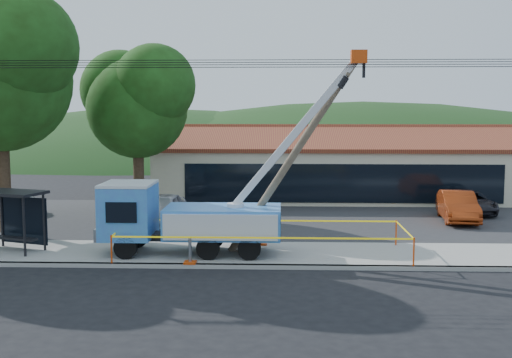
{
  "coord_description": "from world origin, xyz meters",
  "views": [
    {
      "loc": [
        0.45,
        -20.24,
        5.73
      ],
      "look_at": [
        -0.52,
        5.0,
        2.89
      ],
      "focal_mm": 45.0,
      "sensor_mm": 36.0,
      "label": 1
    }
  ],
  "objects": [
    {
      "name": "ground",
      "position": [
        0.0,
        0.0,
        0.0
      ],
      "size": [
        120.0,
        120.0,
        0.0
      ],
      "primitive_type": "plane",
      "color": "black",
      "rests_on": "ground"
    },
    {
      "name": "car_silver",
      "position": [
        -5.22,
        10.07,
        0.0
      ],
      "size": [
        2.08,
        4.47,
        1.48
      ],
      "primitive_type": "imported",
      "rotation": [
        0.0,
        0.0,
        -0.08
      ],
      "color": "#AEAFB6",
      "rests_on": "ground"
    },
    {
      "name": "strip_mall",
      "position": [
        4.0,
        19.98,
        1.88
      ],
      "size": [
        22.5,
        8.53,
        4.67
      ],
      "color": "beige",
      "rests_on": "ground"
    },
    {
      "name": "hill_west",
      "position": [
        -15.0,
        55.0,
        0.0
      ],
      "size": [
        78.4,
        56.0,
        28.0
      ],
      "primitive_type": "ellipsoid",
      "color": "#1A3B15",
      "rests_on": "ground"
    },
    {
      "name": "tree_lot",
      "position": [
        -7.0,
        13.0,
        6.21
      ],
      "size": [
        6.3,
        5.6,
        8.94
      ],
      "color": "#332316",
      "rests_on": "ground"
    },
    {
      "name": "sidewalk",
      "position": [
        0.0,
        4.0,
        0.07
      ],
      "size": [
        60.0,
        4.0,
        0.15
      ],
      "primitive_type": "cube",
      "color": "gray",
      "rests_on": "ground"
    },
    {
      "name": "utility_truck",
      "position": [
        -3.14,
        3.8,
        1.6
      ],
      "size": [
        10.01,
        3.67,
        7.66
      ],
      "color": "black",
      "rests_on": "ground"
    },
    {
      "name": "caution_tape",
      "position": [
        -0.22,
        3.81,
        0.91
      ],
      "size": [
        10.81,
        3.54,
        1.02
      ],
      "color": "#D6400B",
      "rests_on": "ground"
    },
    {
      "name": "car_red",
      "position": [
        9.27,
        11.58,
        0.0
      ],
      "size": [
        1.99,
        4.6,
        1.47
      ],
      "primitive_type": "imported",
      "rotation": [
        0.0,
        0.0,
        -0.1
      ],
      "color": "#97310F",
      "rests_on": "ground"
    },
    {
      "name": "bus_shelter",
      "position": [
        -9.88,
        4.05,
        1.87
      ],
      "size": [
        2.8,
        2.2,
        2.36
      ],
      "rotation": [
        0.0,
        0.0,
        -0.32
      ],
      "color": "black",
      "rests_on": "ground"
    },
    {
      "name": "car_dark",
      "position": [
        10.58,
        14.04,
        0.0
      ],
      "size": [
        2.18,
        4.34,
        1.18
      ],
      "primitive_type": "imported",
      "rotation": [
        0.0,
        0.0,
        0.05
      ],
      "color": "black",
      "rests_on": "ground"
    },
    {
      "name": "curb",
      "position": [
        0.0,
        2.1,
        0.07
      ],
      "size": [
        60.0,
        0.25,
        0.15
      ],
      "primitive_type": "cube",
      "color": "gray",
      "rests_on": "ground"
    },
    {
      "name": "parking_lot",
      "position": [
        0.0,
        12.0,
        0.05
      ],
      "size": [
        60.0,
        12.0,
        0.1
      ],
      "primitive_type": "cube",
      "color": "#28282B",
      "rests_on": "ground"
    },
    {
      "name": "hill_center",
      "position": [
        10.0,
        55.0,
        0.0
      ],
      "size": [
        89.6,
        64.0,
        32.0
      ],
      "primitive_type": "ellipsoid",
      "color": "#1A3B15",
      "rests_on": "ground"
    },
    {
      "name": "leaning_pole",
      "position": [
        1.16,
        4.26,
        4.24
      ],
      "size": [
        5.01,
        1.64,
        7.57
      ],
      "color": "brown",
      "rests_on": "ground"
    }
  ]
}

